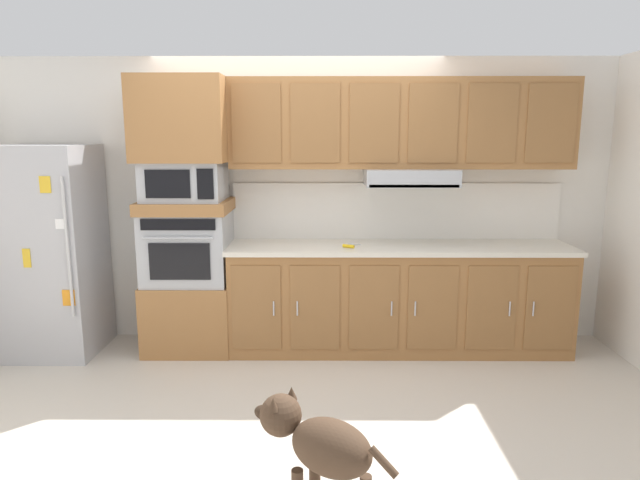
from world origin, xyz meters
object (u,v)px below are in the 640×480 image
at_px(screwdriver, 349,246).
at_px(dog, 319,445).
at_px(refrigerator, 50,251).
at_px(built_in_oven, 188,247).
at_px(microwave, 185,181).

xyz_separation_m(screwdriver, dog, (-0.23, -2.16, -0.50)).
bearing_deg(screwdriver, refrigerator, 178.84).
distance_m(refrigerator, built_in_oven, 1.16).
xyz_separation_m(built_in_oven, dog, (1.13, -2.28, -0.47)).
bearing_deg(dog, refrigerator, -9.75).
distance_m(built_in_oven, dog, 2.59).
height_order(microwave, screwdriver, microwave).
distance_m(microwave, dog, 2.75).
bearing_deg(microwave, dog, -63.61).
bearing_deg(built_in_oven, screwdriver, -4.96).
relative_size(built_in_oven, screwdriver, 4.22).
height_order(built_in_oven, screwdriver, built_in_oven).
relative_size(refrigerator, screwdriver, 10.61).
bearing_deg(dog, built_in_oven, -29.25).
bearing_deg(dog, microwave, -29.26).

